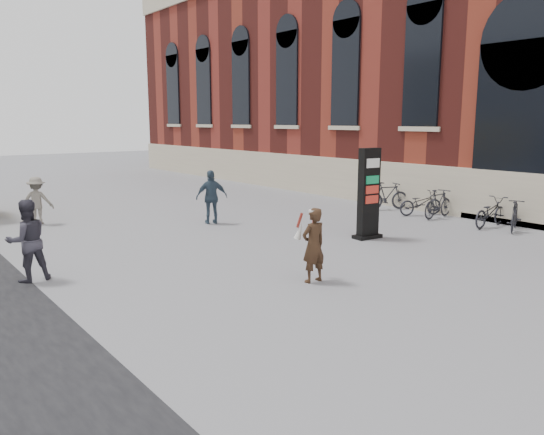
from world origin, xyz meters
TOP-DOWN VIEW (x-y plane):
  - ground at (0.00, 0.00)m, footprint 100.00×100.00m
  - station at (15.48, 6.00)m, footprint 12.15×44.50m
  - info_pylon at (4.09, 1.66)m, footprint 0.90×0.51m
  - woman at (-0.14, -0.58)m, footprint 0.62×0.57m
  - pedestrian_a at (-4.99, 3.28)m, footprint 0.91×0.72m
  - pedestrian_b at (-3.08, 10.03)m, footprint 1.20×1.03m
  - pedestrian_c at (1.64, 6.49)m, footprint 1.16×0.79m
  - bike_3 at (8.60, -0.47)m, footprint 1.69×1.06m
  - bike_4 at (8.60, 0.36)m, footprint 1.89×0.74m
  - bike_5 at (8.60, 2.36)m, footprint 1.78×0.63m
  - bike_6 at (8.60, 3.12)m, footprint 1.82×1.19m
  - bike_7 at (8.60, 4.71)m, footprint 1.89×1.14m

SIDE VIEW (x-z plane):
  - ground at x=0.00m, z-range 0.00..0.00m
  - bike_6 at x=8.60m, z-range 0.00..0.91m
  - bike_4 at x=8.60m, z-range 0.00..0.98m
  - bike_3 at x=8.60m, z-range 0.00..0.99m
  - bike_5 at x=8.60m, z-range 0.00..1.05m
  - bike_7 at x=8.60m, z-range 0.00..1.10m
  - pedestrian_b at x=-3.08m, z-range 0.00..1.61m
  - woman at x=-0.14m, z-range 0.02..1.66m
  - pedestrian_a at x=-4.99m, z-range 0.00..1.80m
  - pedestrian_c at x=1.64m, z-range 0.00..1.82m
  - info_pylon at x=4.09m, z-range 0.00..2.68m
  - station at x=15.48m, z-range -1.49..17.66m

